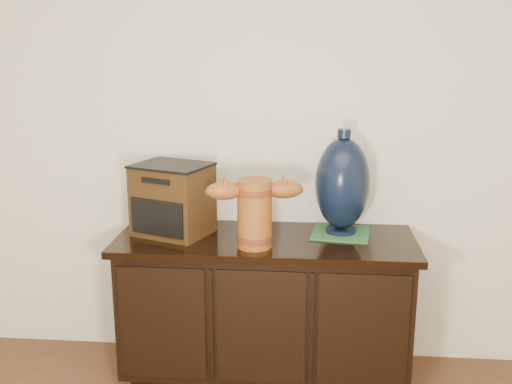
# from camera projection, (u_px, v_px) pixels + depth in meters

# --- Properties ---
(sideboard) EXTENTS (1.46, 0.56, 0.75)m
(sideboard) POSITION_uv_depth(u_px,v_px,m) (265.00, 307.00, 3.02)
(sideboard) COLOR black
(sideboard) RESTS_ON ground
(terracotta_vessel) EXTENTS (0.46, 0.19, 0.32)m
(terracotta_vessel) POSITION_uv_depth(u_px,v_px,m) (255.00, 209.00, 2.75)
(terracotta_vessel) COLOR #9A541C
(terracotta_vessel) RESTS_ON sideboard
(tv_radio) EXTENTS (0.43, 0.39, 0.35)m
(tv_radio) POSITION_uv_depth(u_px,v_px,m) (173.00, 199.00, 2.95)
(tv_radio) COLOR #36210D
(tv_radio) RESTS_ON sideboard
(green_mat) EXTENTS (0.31, 0.31, 0.01)m
(green_mat) POSITION_uv_depth(u_px,v_px,m) (341.00, 233.00, 2.98)
(green_mat) COLOR #2D6434
(green_mat) RESTS_ON sideboard
(lamp_base) EXTENTS (0.30, 0.30, 0.52)m
(lamp_base) POSITION_uv_depth(u_px,v_px,m) (342.00, 184.00, 2.92)
(lamp_base) COLOR black
(lamp_base) RESTS_ON green_mat
(spray_can) EXTENTS (0.05, 0.05, 0.16)m
(spray_can) POSITION_uv_depth(u_px,v_px,m) (258.00, 219.00, 2.97)
(spray_can) COLOR #51110D
(spray_can) RESTS_ON sideboard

